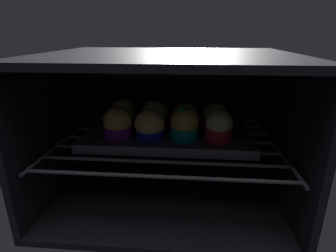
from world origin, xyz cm
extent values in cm
cube|color=black|center=(0.00, 22.00, -0.75)|extent=(59.00, 47.00, 1.50)
cube|color=black|center=(0.00, 22.00, 34.75)|extent=(59.00, 47.00, 1.50)
cube|color=black|center=(0.00, 44.75, 17.00)|extent=(59.00, 1.50, 34.00)
cube|color=black|center=(-28.75, 22.00, 17.00)|extent=(1.50, 47.00, 34.00)
cube|color=black|center=(28.75, 22.00, 17.00)|extent=(1.50, 47.00, 34.00)
cylinder|color=#51515B|center=(0.00, 3.00, 13.60)|extent=(54.00, 0.80, 0.80)
cylinder|color=#51515B|center=(0.00, 9.33, 13.60)|extent=(54.00, 0.80, 0.80)
cylinder|color=#51515B|center=(0.00, 15.67, 13.60)|extent=(54.00, 0.80, 0.80)
cylinder|color=#51515B|center=(0.00, 22.00, 13.60)|extent=(54.00, 0.80, 0.80)
cylinder|color=#51515B|center=(0.00, 28.33, 13.60)|extent=(54.00, 0.80, 0.80)
cylinder|color=#51515B|center=(0.00, 34.67, 13.60)|extent=(54.00, 0.80, 0.80)
cylinder|color=#51515B|center=(0.00, 41.00, 13.60)|extent=(54.00, 0.80, 0.80)
cylinder|color=#51515B|center=(-27.00, 22.00, 13.60)|extent=(0.80, 42.00, 0.80)
cylinder|color=#51515B|center=(27.00, 22.00, 13.60)|extent=(0.80, 42.00, 0.80)
cube|color=#4C4C51|center=(0.00, 23.16, 14.60)|extent=(41.47, 24.84, 1.20)
cube|color=#4C4C51|center=(0.00, 11.14, 15.70)|extent=(41.47, 0.80, 1.00)
cube|color=#4C4C51|center=(0.00, 35.17, 15.70)|extent=(41.47, 0.80, 1.00)
cube|color=#4C4C51|center=(-20.33, 23.16, 15.70)|extent=(0.80, 24.84, 1.00)
cube|color=#4C4C51|center=(20.33, 23.16, 15.70)|extent=(0.80, 24.84, 1.00)
cylinder|color=#7A238C|center=(-12.15, 18.92, 16.71)|extent=(6.84, 6.84, 3.02)
sphere|color=gold|center=(-12.15, 18.92, 19.35)|extent=(7.13, 7.13, 7.13)
cylinder|color=#1928B7|center=(-4.16, 18.93, 16.71)|extent=(6.84, 6.84, 3.02)
sphere|color=#DBBC60|center=(-4.16, 18.93, 18.88)|extent=(7.37, 7.37, 7.37)
cylinder|color=#0C8C84|center=(4.38, 19.37, 16.71)|extent=(6.84, 6.84, 3.02)
sphere|color=gold|center=(4.38, 19.37, 19.55)|extent=(6.97, 6.97, 6.97)
sphere|color=#28702D|center=(3.85, 18.53, 22.42)|extent=(2.19, 2.19, 2.19)
cylinder|color=red|center=(12.68, 19.37, 16.71)|extent=(6.84, 6.84, 3.02)
sphere|color=#E0CC7A|center=(12.68, 19.37, 19.42)|extent=(6.56, 6.56, 6.56)
sphere|color=#1E6023|center=(13.40, 20.65, 21.25)|extent=(1.75, 1.75, 1.75)
cylinder|color=#1928B7|center=(-12.81, 27.31, 16.71)|extent=(6.84, 6.84, 3.02)
sphere|color=gold|center=(-12.81, 27.31, 19.53)|extent=(6.71, 6.71, 6.71)
sphere|color=#1E6023|center=(-12.73, 28.34, 21.63)|extent=(2.43, 2.43, 2.43)
cylinder|color=red|center=(-4.15, 27.37, 16.71)|extent=(6.84, 6.84, 3.02)
sphere|color=#DBBC60|center=(-4.15, 27.37, 19.18)|extent=(7.24, 7.24, 7.24)
sphere|color=#28702D|center=(-3.87, 27.62, 21.72)|extent=(2.24, 2.24, 2.24)
cylinder|color=red|center=(4.29, 27.50, 16.71)|extent=(6.84, 6.84, 3.02)
sphere|color=#E0CC7A|center=(4.29, 27.50, 18.81)|extent=(6.85, 6.85, 6.85)
sphere|color=#19511E|center=(3.84, 27.45, 21.65)|extent=(1.75, 1.75, 1.75)
cylinder|color=red|center=(12.25, 27.22, 16.71)|extent=(6.84, 6.84, 3.02)
sphere|color=#DBBC60|center=(12.25, 27.22, 19.09)|extent=(6.71, 6.71, 6.71)
camera|label=1|loc=(5.67, -42.43, 40.00)|focal=28.65mm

